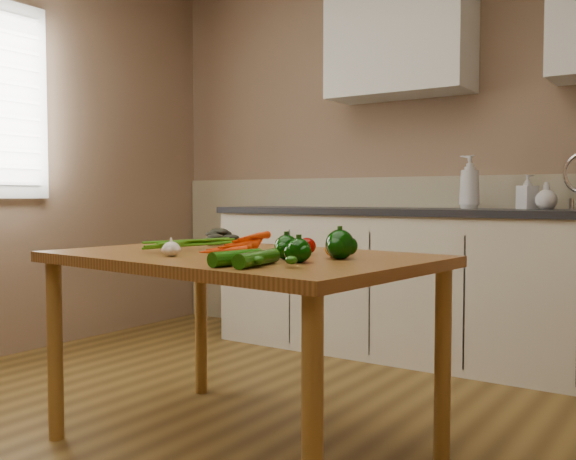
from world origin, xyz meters
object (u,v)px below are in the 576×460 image
Objects in this scene: soap_bottle_a at (470,182)px; carrot_bunch at (226,243)px; table at (240,276)px; tomato_a at (307,246)px; leafy_greens at (218,233)px; pepper_b at (340,244)px; tomato_b at (337,244)px; garlic_bulb at (171,249)px; zucchini_b at (236,258)px; soap_bottle_b at (527,192)px; zucchini_a at (257,258)px; pepper_c at (299,251)px; tomato_c at (334,249)px; soap_bottle_c at (546,196)px; pepper_a at (286,247)px.

carrot_bunch is at bearing -1.12° from soap_bottle_a.
table is 21.81× the size of tomato_a.
leafy_greens is 0.84m from pepper_b.
table is 0.39m from tomato_b.
garlic_bulb is 0.32× the size of zucchini_b.
leafy_greens is at bearing -13.53° from soap_bottle_a.
tomato_a is 0.83× the size of tomato_b.
soap_bottle_b reaches higher than zucchini_a.
leafy_greens is 1.02× the size of zucchini_b.
pepper_c reaches higher than tomato_c.
leafy_greens reaches higher than tomato_c.
soap_bottle_b is at bearing 77.96° from tomato_a.
zucchini_b is at bearing -114.08° from pepper_b.
garlic_bulb is (-0.06, -0.24, -0.01)m from carrot_bunch.
leafy_greens is 3.17× the size of garlic_bulb.
carrot_bunch is at bearing 133.78° from zucchini_b.
leafy_greens is at bearing 160.60° from pepper_b.
tomato_b reaches higher than table.
tomato_c is at bearing 31.81° from garlic_bulb.
tomato_b is 0.49m from zucchini_a.
zucchini_a is at bearing -90.88° from tomato_b.
table is 6.36× the size of zucchini_a.
carrot_bunch is at bearing 160.14° from pepper_c.
tomato_c is at bearing -14.52° from tomato_a.
soap_bottle_b is 2.02m from pepper_c.
soap_bottle_a reaches higher than zucchini_a.
zucchini_b is (-0.34, -2.18, -0.22)m from soap_bottle_b.
soap_bottle_b is at bearing 83.45° from pepper_c.
soap_bottle_b is 0.75× the size of carrot_bunch.
pepper_b is (-0.29, -1.76, -0.17)m from soap_bottle_c.
soap_bottle_c is 1.96m from carrot_bunch.
pepper_a is at bearing -9.56° from carrot_bunch.
tomato_a is at bearing 43.63° from garlic_bulb.
pepper_c reaches higher than table.
table is 0.42m from pepper_c.
soap_bottle_b is 1.31× the size of soap_bottle_c.
tomato_a is 0.14m from tomato_c.
carrot_bunch reaches higher than zucchini_b.
leafy_greens is at bearing 148.00° from pepper_c.
soap_bottle_b is at bearing 77.35° from table.
pepper_b is at bearing -57.56° from tomato_b.
soap_bottle_a reaches higher than pepper_b.
leafy_greens is 2.01× the size of pepper_b.
table is 0.44m from zucchini_b.
pepper_a is 0.12m from pepper_c.
tomato_b is at bearing 122.44° from pepper_b.
soap_bottle_c is at bearing 67.37° from garlic_bulb.
leafy_greens is at bearing 54.41° from soap_bottle_c.
soap_bottle_a is 3.93× the size of pepper_c.
soap_bottle_c is 1.76m from tomato_c.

